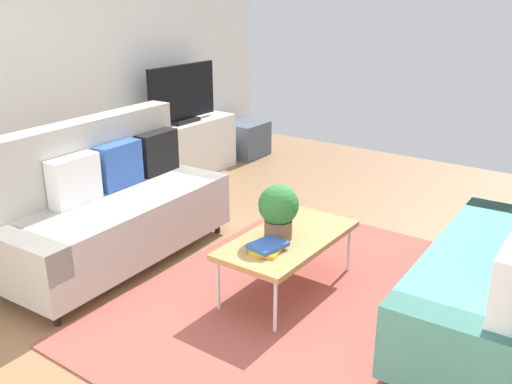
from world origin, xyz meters
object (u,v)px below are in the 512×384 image
object	(u,v)px
tv_console	(184,149)
storage_trunk	(247,139)
table_book_0	(268,249)
bottle_0	(156,119)
coffee_table	(288,240)
potted_plant	(278,209)
couch_beige	(109,206)
vase_0	(141,124)
tv	(182,95)

from	to	relation	value
tv_console	storage_trunk	size ratio (longest dim) A/B	2.69
table_book_0	bottle_0	xyz separation A→B (m)	(1.34, 2.36, 0.32)
coffee_table	storage_trunk	distance (m)	3.48
potted_plant	coffee_table	bearing A→B (deg)	-39.79
couch_beige	vase_0	bearing A→B (deg)	-145.19
potted_plant	tv	bearing A→B (deg)	55.98
table_book_0	tv	bearing A→B (deg)	53.31
storage_trunk	potted_plant	world-z (taller)	potted_plant
table_book_0	potted_plant	bearing A→B (deg)	15.06
coffee_table	tv_console	distance (m)	2.84
table_book_0	bottle_0	world-z (taller)	bottle_0
tv_console	potted_plant	size ratio (longest dim) A/B	3.60
table_book_0	storage_trunk	bearing A→B (deg)	38.69
potted_plant	vase_0	bearing A→B (deg)	67.54
couch_beige	bottle_0	size ratio (longest dim) A/B	8.42
table_book_0	bottle_0	distance (m)	2.73
storage_trunk	vase_0	xyz separation A→B (m)	(-1.68, 0.15, 0.50)
coffee_table	tv_console	world-z (taller)	tv_console
table_book_0	vase_0	xyz separation A→B (m)	(1.20, 2.45, 0.28)
potted_plant	table_book_0	bearing A→B (deg)	-164.94
potted_plant	table_book_0	xyz separation A→B (m)	(-0.20, -0.06, -0.20)
coffee_table	table_book_0	distance (m)	0.26
table_book_0	bottle_0	bearing A→B (deg)	60.50
potted_plant	couch_beige	bearing A→B (deg)	103.64
couch_beige	storage_trunk	distance (m)	3.14
storage_trunk	table_book_0	size ratio (longest dim) A/B	2.17
couch_beige	bottle_0	xyz separation A→B (m)	(1.47, 0.93, 0.30)
tv_console	table_book_0	bearing A→B (deg)	-126.46
couch_beige	tv_console	world-z (taller)	couch_beige
tv	potted_plant	size ratio (longest dim) A/B	2.57
vase_0	bottle_0	xyz separation A→B (m)	(0.14, -0.09, 0.04)
bottle_0	tv	bearing A→B (deg)	2.61
coffee_table	vase_0	xyz separation A→B (m)	(0.93, 2.45, 0.32)
bottle_0	couch_beige	bearing A→B (deg)	-147.55
storage_trunk	bottle_0	bearing A→B (deg)	177.77
storage_trunk	vase_0	distance (m)	1.76
tv	potted_plant	distance (m)	2.83
tv_console	potted_plant	distance (m)	2.84
storage_trunk	bottle_0	size ratio (longest dim) A/B	2.26
potted_plant	vase_0	distance (m)	2.60
coffee_table	vase_0	world-z (taller)	vase_0
couch_beige	tv_console	xyz separation A→B (m)	(1.91, 0.97, -0.13)
tv	vase_0	xyz separation A→B (m)	(-0.58, 0.07, -0.24)
coffee_table	table_book_0	world-z (taller)	table_book_0
storage_trunk	tv_console	bearing A→B (deg)	174.81
tv	potted_plant	xyz separation A→B (m)	(-1.57, -2.33, -0.32)
tv_console	storage_trunk	xyz separation A→B (m)	(1.10, -0.10, -0.10)
coffee_table	potted_plant	world-z (taller)	potted_plant
potted_plant	bottle_0	size ratio (longest dim) A/B	1.69
couch_beige	vase_0	world-z (taller)	couch_beige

